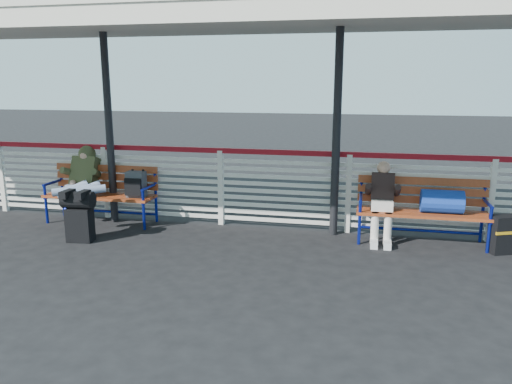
% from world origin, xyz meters
% --- Properties ---
extents(ground, '(60.00, 60.00, 0.00)m').
position_xyz_m(ground, '(0.00, 0.00, 0.00)').
color(ground, black).
rests_on(ground, ground).
extents(fence, '(12.08, 0.08, 1.24)m').
position_xyz_m(fence, '(0.00, 1.90, 0.66)').
color(fence, silver).
rests_on(fence, ground).
extents(canopy, '(12.60, 3.60, 3.16)m').
position_xyz_m(canopy, '(-0.00, 0.87, 3.04)').
color(canopy, silver).
rests_on(canopy, ground).
extents(luggage_stack, '(0.47, 0.29, 0.74)m').
position_xyz_m(luggage_stack, '(-1.73, 0.62, 0.40)').
color(luggage_stack, black).
rests_on(luggage_stack, ground).
extents(bench_left, '(1.80, 0.56, 0.92)m').
position_xyz_m(bench_left, '(-1.78, 1.63, 0.58)').
color(bench_left, '#A64620').
rests_on(bench_left, ground).
extents(bench_right, '(1.80, 0.56, 0.92)m').
position_xyz_m(bench_right, '(3.16, 1.61, 0.59)').
color(bench_right, '#A64620').
rests_on(bench_right, ground).
extents(traveler_man, '(0.94, 1.57, 0.77)m').
position_xyz_m(traveler_man, '(-2.08, 1.27, 0.68)').
color(traveler_man, '#8799B6').
rests_on(traveler_man, ground).
extents(companion_person, '(0.32, 0.66, 1.15)m').
position_xyz_m(companion_person, '(2.49, 1.57, 0.60)').
color(companion_person, beige).
rests_on(companion_person, ground).
extents(suitcase_side, '(0.42, 0.35, 0.52)m').
position_xyz_m(suitcase_side, '(4.09, 1.40, 0.26)').
color(suitcase_side, black).
rests_on(suitcase_side, ground).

